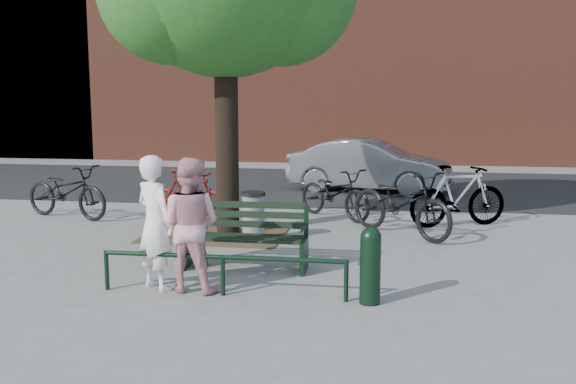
% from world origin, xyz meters
% --- Properties ---
extents(ground, '(90.00, 90.00, 0.00)m').
position_xyz_m(ground, '(0.00, 0.00, 0.00)').
color(ground, gray).
rests_on(ground, ground).
extents(dirt_pit, '(2.40, 2.00, 0.02)m').
position_xyz_m(dirt_pit, '(-1.00, 2.20, 0.01)').
color(dirt_pit, brown).
rests_on(dirt_pit, ground).
extents(road, '(40.00, 7.00, 0.01)m').
position_xyz_m(road, '(0.00, 8.50, 0.01)').
color(road, black).
rests_on(road, ground).
extents(park_bench, '(1.74, 0.54, 0.97)m').
position_xyz_m(park_bench, '(-0.00, 0.08, 0.48)').
color(park_bench, black).
rests_on(park_bench, ground).
extents(guard_railing, '(3.06, 0.06, 0.51)m').
position_xyz_m(guard_railing, '(0.00, -1.20, 0.40)').
color(guard_railing, black).
rests_on(guard_railing, ground).
extents(person_left, '(0.74, 0.68, 1.70)m').
position_xyz_m(person_left, '(-0.90, -1.05, 0.85)').
color(person_left, white).
rests_on(person_left, ground).
extents(person_right, '(0.88, 0.72, 1.67)m').
position_xyz_m(person_right, '(-0.46, -1.05, 0.84)').
color(person_right, pink).
rests_on(person_right, ground).
extents(bollard, '(0.24, 0.24, 0.91)m').
position_xyz_m(bollard, '(1.78, -1.22, 0.49)').
color(bollard, black).
rests_on(bollard, ground).
extents(litter_bin, '(0.41, 0.41, 0.84)m').
position_xyz_m(litter_bin, '(-0.23, 1.68, 0.42)').
color(litter_bin, gray).
rests_on(litter_bin, ground).
extents(bicycle_a, '(2.15, 1.30, 1.07)m').
position_xyz_m(bicycle_a, '(-4.31, 3.14, 0.53)').
color(bicycle_a, black).
rests_on(bicycle_a, ground).
extents(bicycle_b, '(1.76, 0.82, 1.02)m').
position_xyz_m(bicycle_b, '(-1.77, 3.01, 0.51)').
color(bicycle_b, '#5E150D').
rests_on(bicycle_b, ground).
extents(bicycle_c, '(1.88, 1.77, 1.01)m').
position_xyz_m(bicycle_c, '(0.93, 3.94, 0.50)').
color(bicycle_c, black).
rests_on(bicycle_c, ground).
extents(bicycle_d, '(1.98, 1.24, 1.15)m').
position_xyz_m(bicycle_d, '(3.25, 3.49, 0.58)').
color(bicycle_d, gray).
rests_on(bicycle_d, ground).
extents(bicycle_e, '(2.14, 2.05, 1.16)m').
position_xyz_m(bicycle_e, '(2.19, 2.53, 0.58)').
color(bicycle_e, black).
rests_on(bicycle_e, ground).
extents(parked_car, '(4.21, 2.22, 1.32)m').
position_xyz_m(parked_car, '(1.49, 7.54, 0.66)').
color(parked_car, gray).
rests_on(parked_car, ground).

